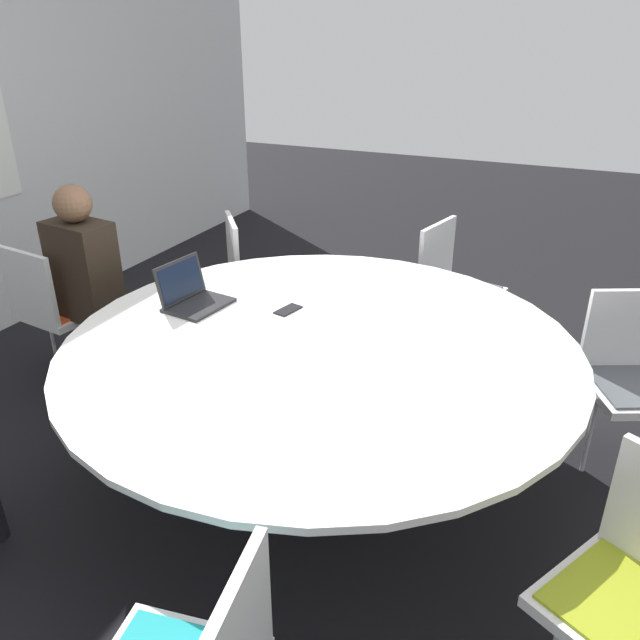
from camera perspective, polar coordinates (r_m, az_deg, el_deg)
ground_plane at (r=3.11m, az=0.00°, el=-13.89°), size 16.00×16.00×0.00m
conference_table at (r=2.75m, az=0.00°, el=-3.49°), size 2.23×2.23×0.73m
chair_0 at (r=3.89m, az=-23.25°, el=1.49°), size 0.47×0.49×0.87m
chair_4 at (r=3.24m, az=26.85°, el=-4.05°), size 0.57×0.58×0.87m
chair_5 at (r=3.98m, az=12.07°, el=3.56°), size 0.52×0.51×0.87m
chair_6 at (r=4.09m, az=-6.08°, el=4.63°), size 0.61×0.60×0.87m
person_0 at (r=3.69m, az=-20.51°, el=3.89°), size 0.29×0.39×1.22m
laptop at (r=3.10m, az=-11.70°, el=2.28°), size 0.33×0.29×0.21m
cell_phone at (r=3.00m, az=-2.94°, el=0.94°), size 0.15×0.10×0.01m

